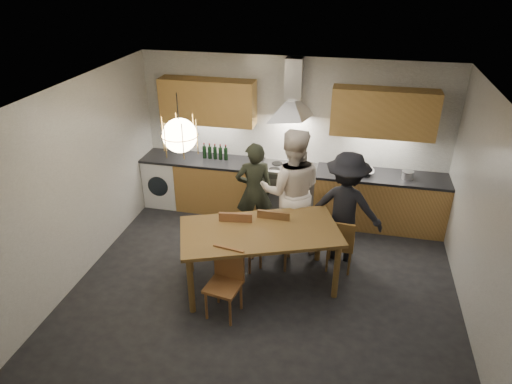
% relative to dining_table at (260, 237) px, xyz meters
% --- Properties ---
extents(ground, '(5.00, 5.00, 0.00)m').
position_rel_dining_table_xyz_m(ground, '(0.08, -0.05, -0.75)').
color(ground, black).
rests_on(ground, ground).
extents(room_shell, '(5.02, 4.52, 2.61)m').
position_rel_dining_table_xyz_m(room_shell, '(0.08, -0.05, 0.96)').
color(room_shell, silver).
rests_on(room_shell, ground).
extents(counter_run, '(5.00, 0.62, 0.90)m').
position_rel_dining_table_xyz_m(counter_run, '(0.10, 1.90, -0.30)').
color(counter_run, tan).
rests_on(counter_run, ground).
extents(range_stove, '(0.90, 0.60, 0.92)m').
position_rel_dining_table_xyz_m(range_stove, '(0.08, 1.89, -0.31)').
color(range_stove, silver).
rests_on(range_stove, ground).
extents(wall_fixtures, '(4.30, 0.54, 1.10)m').
position_rel_dining_table_xyz_m(wall_fixtures, '(0.08, 2.01, 1.12)').
color(wall_fixtures, tan).
rests_on(wall_fixtures, ground).
extents(pendant_lamp, '(0.43, 0.43, 0.70)m').
position_rel_dining_table_xyz_m(pendant_lamp, '(-0.92, -0.15, 1.35)').
color(pendant_lamp, black).
rests_on(pendant_lamp, ground).
extents(dining_table, '(2.23, 1.66, 0.85)m').
position_rel_dining_table_xyz_m(dining_table, '(0.00, 0.00, 0.00)').
color(dining_table, brown).
rests_on(dining_table, ground).
extents(chair_back_left, '(0.49, 0.49, 0.97)m').
position_rel_dining_table_xyz_m(chair_back_left, '(-0.37, 0.24, -0.19)').
color(chair_back_left, brown).
rests_on(chair_back_left, ground).
extents(chair_back_mid, '(0.43, 0.43, 0.96)m').
position_rel_dining_table_xyz_m(chair_back_mid, '(0.11, 0.42, -0.20)').
color(chair_back_mid, brown).
rests_on(chair_back_mid, ground).
extents(chair_back_right, '(0.39, 0.39, 0.82)m').
position_rel_dining_table_xyz_m(chair_back_right, '(1.01, 0.52, -0.28)').
color(chair_back_right, brown).
rests_on(chair_back_right, ground).
extents(chair_front, '(0.45, 0.45, 0.87)m').
position_rel_dining_table_xyz_m(chair_front, '(-0.29, -0.59, -0.25)').
color(chair_front, brown).
rests_on(chair_front, ground).
extents(person_left, '(0.66, 0.54, 1.55)m').
position_rel_dining_table_xyz_m(person_left, '(-0.34, 1.17, 0.03)').
color(person_left, black).
rests_on(person_left, ground).
extents(person_mid, '(1.02, 0.85, 1.88)m').
position_rel_dining_table_xyz_m(person_mid, '(0.25, 0.97, 0.19)').
color(person_mid, beige).
rests_on(person_mid, ground).
extents(person_right, '(1.14, 0.76, 1.64)m').
position_rel_dining_table_xyz_m(person_right, '(1.03, 0.88, 0.07)').
color(person_right, black).
rests_on(person_right, ground).
extents(mixing_bowl, '(0.36, 0.36, 0.08)m').
position_rel_dining_table_xyz_m(mixing_bowl, '(1.26, 1.88, 0.19)').
color(mixing_bowl, silver).
rests_on(mixing_bowl, counter_run).
extents(stock_pot, '(0.18, 0.18, 0.12)m').
position_rel_dining_table_xyz_m(stock_pot, '(1.92, 1.85, 0.21)').
color(stock_pot, silver).
rests_on(stock_pot, counter_run).
extents(wine_bottles, '(0.44, 0.06, 0.26)m').
position_rel_dining_table_xyz_m(wine_bottles, '(-1.19, 1.96, 0.28)').
color(wine_bottles, black).
rests_on(wine_bottles, counter_run).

